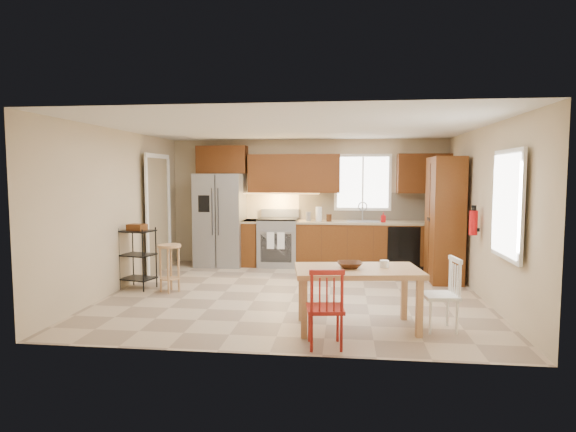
# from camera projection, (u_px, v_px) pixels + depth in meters

# --- Properties ---
(floor) EXTENTS (5.50, 5.50, 0.00)m
(floor) POSITION_uv_depth(u_px,v_px,m) (294.00, 294.00, 7.31)
(floor) COLOR tan
(floor) RESTS_ON ground
(ceiling) EXTENTS (5.50, 5.00, 0.02)m
(ceiling) POSITION_uv_depth(u_px,v_px,m) (295.00, 127.00, 7.10)
(ceiling) COLOR silver
(ceiling) RESTS_ON ground
(wall_back) EXTENTS (5.50, 0.02, 2.50)m
(wall_back) POSITION_uv_depth(u_px,v_px,m) (307.00, 202.00, 9.68)
(wall_back) COLOR #CCB793
(wall_back) RESTS_ON ground
(wall_front) EXTENTS (5.50, 0.02, 2.50)m
(wall_front) POSITION_uv_depth(u_px,v_px,m) (268.00, 232.00, 4.73)
(wall_front) COLOR #CCB793
(wall_front) RESTS_ON ground
(wall_left) EXTENTS (0.02, 5.00, 2.50)m
(wall_left) POSITION_uv_depth(u_px,v_px,m) (120.00, 210.00, 7.52)
(wall_left) COLOR #CCB793
(wall_left) RESTS_ON ground
(wall_right) EXTENTS (0.02, 5.00, 2.50)m
(wall_right) POSITION_uv_depth(u_px,v_px,m) (485.00, 214.00, 6.89)
(wall_right) COLOR #CCB793
(wall_right) RESTS_ON ground
(refrigerator) EXTENTS (0.92, 0.75, 1.82)m
(refrigerator) POSITION_uv_depth(u_px,v_px,m) (220.00, 220.00, 9.53)
(refrigerator) COLOR gray
(refrigerator) RESTS_ON floor
(range_stove) EXTENTS (0.76, 0.63, 0.92)m
(range_stove) POSITION_uv_depth(u_px,v_px,m) (278.00, 243.00, 9.50)
(range_stove) COLOR gray
(range_stove) RESTS_ON floor
(base_cabinet_narrow) EXTENTS (0.30, 0.60, 0.90)m
(base_cabinet_narrow) POSITION_uv_depth(u_px,v_px,m) (251.00, 243.00, 9.58)
(base_cabinet_narrow) COLOR #5B3210
(base_cabinet_narrow) RESTS_ON floor
(base_cabinet_run) EXTENTS (2.92, 0.60, 0.90)m
(base_cabinet_run) POSITION_uv_depth(u_px,v_px,m) (372.00, 245.00, 9.30)
(base_cabinet_run) COLOR #5B3210
(base_cabinet_run) RESTS_ON floor
(dishwasher) EXTENTS (0.60, 0.02, 0.78)m
(dishwasher) POSITION_uv_depth(u_px,v_px,m) (404.00, 247.00, 8.95)
(dishwasher) COLOR black
(dishwasher) RESTS_ON floor
(backsplash) EXTENTS (2.92, 0.03, 0.55)m
(backsplash) POSITION_uv_depth(u_px,v_px,m) (372.00, 206.00, 9.52)
(backsplash) COLOR beige
(backsplash) RESTS_ON wall_back
(upper_over_fridge) EXTENTS (1.00, 0.35, 0.55)m
(upper_over_fridge) POSITION_uv_depth(u_px,v_px,m) (222.00, 160.00, 9.63)
(upper_over_fridge) COLOR #592A0E
(upper_over_fridge) RESTS_ON wall_back
(upper_left_block) EXTENTS (1.80, 0.35, 0.75)m
(upper_left_block) POSITION_uv_depth(u_px,v_px,m) (294.00, 173.00, 9.48)
(upper_left_block) COLOR #592A0E
(upper_left_block) RESTS_ON wall_back
(upper_right_block) EXTENTS (1.00, 0.35, 0.75)m
(upper_right_block) POSITION_uv_depth(u_px,v_px,m) (424.00, 173.00, 9.19)
(upper_right_block) COLOR #592A0E
(upper_right_block) RESTS_ON wall_back
(window_back) EXTENTS (1.12, 0.04, 1.12)m
(window_back) POSITION_uv_depth(u_px,v_px,m) (363.00, 182.00, 9.50)
(window_back) COLOR white
(window_back) RESTS_ON wall_back
(sink) EXTENTS (0.62, 0.46, 0.16)m
(sink) POSITION_uv_depth(u_px,v_px,m) (363.00, 224.00, 9.29)
(sink) COLOR gray
(sink) RESTS_ON base_cabinet_run
(undercab_glow) EXTENTS (1.60, 0.30, 0.01)m
(undercab_glow) POSITION_uv_depth(u_px,v_px,m) (279.00, 193.00, 9.53)
(undercab_glow) COLOR #FFBF66
(undercab_glow) RESTS_ON wall_back
(soap_bottle) EXTENTS (0.09, 0.09, 0.19)m
(soap_bottle) POSITION_uv_depth(u_px,v_px,m) (383.00, 217.00, 9.13)
(soap_bottle) COLOR red
(soap_bottle) RESTS_ON base_cabinet_run
(paper_towel) EXTENTS (0.12, 0.12, 0.28)m
(paper_towel) POSITION_uv_depth(u_px,v_px,m) (319.00, 214.00, 9.32)
(paper_towel) COLOR white
(paper_towel) RESTS_ON base_cabinet_run
(canister_steel) EXTENTS (0.11, 0.11, 0.18)m
(canister_steel) POSITION_uv_depth(u_px,v_px,m) (308.00, 217.00, 9.35)
(canister_steel) COLOR gray
(canister_steel) RESTS_ON base_cabinet_run
(canister_wood) EXTENTS (0.10, 0.10, 0.14)m
(canister_wood) POSITION_uv_depth(u_px,v_px,m) (329.00, 218.00, 9.28)
(canister_wood) COLOR #4B2814
(canister_wood) RESTS_ON base_cabinet_run
(pantry) EXTENTS (0.50, 0.95, 2.10)m
(pantry) POSITION_uv_depth(u_px,v_px,m) (445.00, 219.00, 8.13)
(pantry) COLOR #5B3210
(pantry) RESTS_ON floor
(fire_extinguisher) EXTENTS (0.12, 0.12, 0.36)m
(fire_extinguisher) POSITION_uv_depth(u_px,v_px,m) (473.00, 223.00, 7.06)
(fire_extinguisher) COLOR red
(fire_extinguisher) RESTS_ON wall_right
(window_right) EXTENTS (0.04, 1.02, 1.32)m
(window_right) POSITION_uv_depth(u_px,v_px,m) (508.00, 205.00, 5.74)
(window_right) COLOR white
(window_right) RESTS_ON wall_right
(doorway) EXTENTS (0.04, 0.95, 2.10)m
(doorway) POSITION_uv_depth(u_px,v_px,m) (157.00, 216.00, 8.82)
(doorway) COLOR #8C7A59
(doorway) RESTS_ON wall_left
(dining_table) EXTENTS (1.54, 1.00, 0.70)m
(dining_table) POSITION_uv_depth(u_px,v_px,m) (357.00, 299.00, 5.64)
(dining_table) COLOR tan
(dining_table) RESTS_ON floor
(chair_red) EXTENTS (0.45, 0.45, 0.85)m
(chair_red) POSITION_uv_depth(u_px,v_px,m) (325.00, 307.00, 5.03)
(chair_red) COLOR #A9221A
(chair_red) RESTS_ON floor
(chair_white) EXTENTS (0.45, 0.45, 0.85)m
(chair_white) POSITION_uv_depth(u_px,v_px,m) (440.00, 294.00, 5.58)
(chair_white) COLOR white
(chair_white) RESTS_ON floor
(table_bowl) EXTENTS (0.33, 0.33, 0.07)m
(table_bowl) POSITION_uv_depth(u_px,v_px,m) (350.00, 269.00, 5.62)
(table_bowl) COLOR #4B2814
(table_bowl) RESTS_ON dining_table
(table_jar) EXTENTS (0.11, 0.11, 0.11)m
(table_jar) POSITION_uv_depth(u_px,v_px,m) (384.00, 266.00, 5.66)
(table_jar) COLOR white
(table_jar) RESTS_ON dining_table
(bar_stool) EXTENTS (0.37, 0.37, 0.74)m
(bar_stool) POSITION_uv_depth(u_px,v_px,m) (170.00, 268.00, 7.40)
(bar_stool) COLOR tan
(bar_stool) RESTS_ON floor
(utility_cart) EXTENTS (0.56, 0.48, 0.97)m
(utility_cart) POSITION_uv_depth(u_px,v_px,m) (138.00, 258.00, 7.61)
(utility_cart) COLOR black
(utility_cart) RESTS_ON floor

